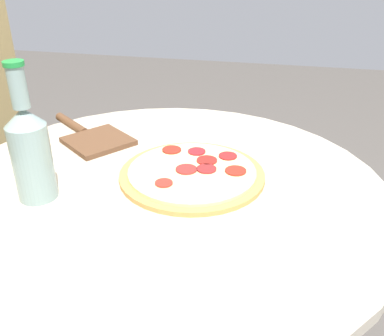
{
  "coord_description": "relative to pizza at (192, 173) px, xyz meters",
  "views": [
    {
      "loc": [
        -0.7,
        -0.21,
        1.17
      ],
      "look_at": [
        0.05,
        -0.05,
        0.77
      ],
      "focal_mm": 40.0,
      "sensor_mm": 36.0,
      "label": 1
    }
  ],
  "objects": [
    {
      "name": "beer_bottle",
      "position": [
        -0.14,
        0.27,
        0.09
      ],
      "size": [
        0.07,
        0.07,
        0.26
      ],
      "color": "gray",
      "rests_on": "table"
    },
    {
      "name": "table",
      "position": [
        -0.05,
        0.05,
        -0.2
      ],
      "size": [
        0.89,
        0.89,
        0.75
      ],
      "color": "#B2A893",
      "rests_on": "ground_plane"
    },
    {
      "name": "pizza",
      "position": [
        0.0,
        0.0,
        0.0
      ],
      "size": [
        0.3,
        0.3,
        0.02
      ],
      "color": "#C68E47",
      "rests_on": "table"
    },
    {
      "name": "pizza_paddle",
      "position": [
        0.13,
        0.28,
        -0.0
      ],
      "size": [
        0.23,
        0.27,
        0.02
      ],
      "rotation": [
        0.0,
        0.0,
        0.92
      ],
      "color": "brown",
      "rests_on": "table"
    }
  ]
}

